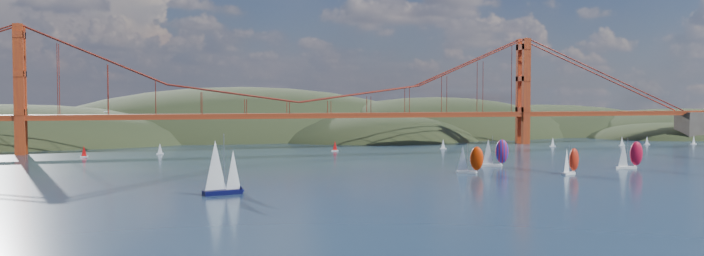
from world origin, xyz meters
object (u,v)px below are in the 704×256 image
object	(u,v)px
racer_1	(570,161)
racer_2	(630,154)
racer_0	(469,159)
sloop_navy	(221,168)
racer_rwb	(495,152)

from	to	relation	value
racer_1	racer_2	xyz separation A→B (m)	(29.60, 9.28, 0.57)
racer_0	sloop_navy	bearing A→B (deg)	-136.15
racer_1	racer_2	distance (m)	31.03
sloop_navy	racer_0	xyz separation A→B (m)	(80.76, 26.15, -2.07)
sloop_navy	racer_rwb	xyz separation A→B (m)	(99.27, 43.67, -1.58)
sloop_navy	racer_2	bearing A→B (deg)	-4.93
sloop_navy	racer_2	xyz separation A→B (m)	(139.07, 23.26, -1.71)
sloop_navy	racer_rwb	size ratio (longest dim) A/B	1.40
racer_0	racer_rwb	distance (m)	25.49
racer_1	racer_rwb	distance (m)	31.40
sloop_navy	racer_0	size ratio (longest dim) A/B	1.55
racer_1	racer_rwb	bearing A→B (deg)	84.04
racer_2	racer_rwb	xyz separation A→B (m)	(-39.80, 20.41, 0.14)
racer_rwb	sloop_navy	bearing A→B (deg)	-138.42
sloop_navy	racer_0	world-z (taller)	sloop_navy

